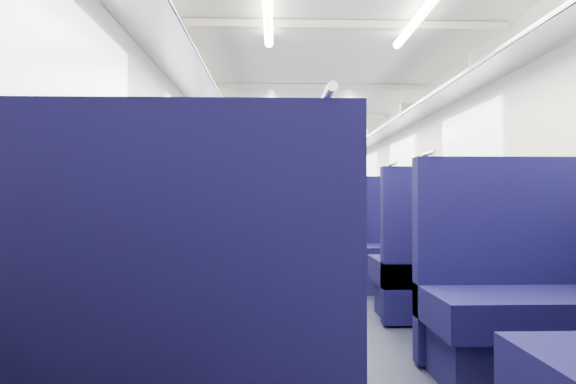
% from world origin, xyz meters
% --- Properties ---
extents(floor, '(2.80, 18.00, 0.01)m').
position_xyz_m(floor, '(0.00, 0.00, 0.00)').
color(floor, black).
rests_on(floor, ground).
extents(ceiling, '(2.80, 18.00, 0.01)m').
position_xyz_m(ceiling, '(0.00, 0.00, 2.35)').
color(ceiling, white).
rests_on(ceiling, wall_left).
extents(wall_left, '(0.02, 18.00, 2.35)m').
position_xyz_m(wall_left, '(-1.40, 0.00, 1.18)').
color(wall_left, silver).
rests_on(wall_left, floor).
extents(dado_left, '(0.03, 17.90, 0.70)m').
position_xyz_m(dado_left, '(-1.39, 0.00, 0.35)').
color(dado_left, black).
rests_on(dado_left, floor).
extents(wall_right, '(0.02, 18.00, 2.35)m').
position_xyz_m(wall_right, '(1.40, 0.00, 1.18)').
color(wall_right, silver).
rests_on(wall_right, floor).
extents(dado_right, '(0.03, 17.90, 0.70)m').
position_xyz_m(dado_right, '(1.39, 0.00, 0.35)').
color(dado_right, black).
rests_on(dado_right, floor).
extents(wall_far, '(2.80, 0.02, 2.35)m').
position_xyz_m(wall_far, '(0.00, 9.00, 1.18)').
color(wall_far, silver).
rests_on(wall_far, floor).
extents(luggage_rack_left, '(0.36, 17.40, 0.18)m').
position_xyz_m(luggage_rack_left, '(-1.21, 0.00, 1.97)').
color(luggage_rack_left, '#B2B5BA').
rests_on(luggage_rack_left, wall_left).
extents(luggage_rack_right, '(0.36, 17.40, 0.18)m').
position_xyz_m(luggage_rack_right, '(1.21, 0.00, 1.97)').
color(luggage_rack_right, '#B2B5BA').
rests_on(luggage_rack_right, wall_right).
extents(windows, '(2.78, 15.60, 0.75)m').
position_xyz_m(windows, '(0.00, -0.46, 1.42)').
color(windows, white).
rests_on(windows, wall_left).
extents(ceiling_fittings, '(2.70, 16.06, 0.11)m').
position_xyz_m(ceiling_fittings, '(0.00, -0.26, 2.29)').
color(ceiling_fittings, silver).
rests_on(ceiling_fittings, ceiling).
extents(end_door, '(0.75, 0.06, 2.00)m').
position_xyz_m(end_door, '(0.00, 8.94, 1.00)').
color(end_door, black).
rests_on(end_door, floor).
extents(bulkhead, '(2.80, 0.10, 2.35)m').
position_xyz_m(bulkhead, '(-0.00, 2.78, 1.23)').
color(bulkhead, silver).
rests_on(bulkhead, floor).
extents(seat_2, '(1.08, 0.60, 1.21)m').
position_xyz_m(seat_2, '(-0.83, -7.06, 0.37)').
color(seat_2, '#0D0B38').
rests_on(seat_2, floor).
extents(seat_3, '(1.08, 0.60, 1.21)m').
position_xyz_m(seat_3, '(0.83, -7.17, 0.37)').
color(seat_3, '#0D0B38').
rests_on(seat_3, floor).
extents(seat_4, '(1.08, 0.60, 1.21)m').
position_xyz_m(seat_4, '(-0.83, -5.88, 0.37)').
color(seat_4, '#0D0B38').
rests_on(seat_4, floor).
extents(seat_5, '(1.08, 0.60, 1.21)m').
position_xyz_m(seat_5, '(0.83, -6.08, 0.37)').
color(seat_5, '#0D0B38').
rests_on(seat_5, floor).
extents(seat_6, '(1.08, 0.60, 1.21)m').
position_xyz_m(seat_6, '(-0.83, -4.87, 0.37)').
color(seat_6, '#0D0B38').
rests_on(seat_6, floor).
extents(seat_7, '(1.08, 0.60, 1.21)m').
position_xyz_m(seat_7, '(0.83, -4.87, 0.37)').
color(seat_7, '#0D0B38').
rests_on(seat_7, floor).
extents(seat_8, '(1.08, 0.60, 1.21)m').
position_xyz_m(seat_8, '(-0.83, -3.63, 0.37)').
color(seat_8, '#0D0B38').
rests_on(seat_8, floor).
extents(seat_9, '(1.08, 0.60, 1.21)m').
position_xyz_m(seat_9, '(0.83, -3.75, 0.37)').
color(seat_9, '#0D0B38').
rests_on(seat_9, floor).
extents(seat_10, '(1.08, 0.60, 1.21)m').
position_xyz_m(seat_10, '(-0.83, -2.62, 0.37)').
color(seat_10, '#0D0B38').
rests_on(seat_10, floor).
extents(seat_11, '(1.08, 0.60, 1.21)m').
position_xyz_m(seat_11, '(0.83, -2.45, 0.37)').
color(seat_11, '#0D0B38').
rests_on(seat_11, floor).
extents(seat_12, '(1.08, 0.60, 1.21)m').
position_xyz_m(seat_12, '(-0.83, -1.41, 0.37)').
color(seat_12, '#0D0B38').
rests_on(seat_12, floor).
extents(seat_13, '(1.08, 0.60, 1.21)m').
position_xyz_m(seat_13, '(0.83, -1.50, 0.37)').
color(seat_13, '#0D0B38').
rests_on(seat_13, floor).
extents(seat_14, '(1.08, 0.60, 1.21)m').
position_xyz_m(seat_14, '(-0.83, -0.17, 0.37)').
color(seat_14, '#0D0B38').
rests_on(seat_14, floor).
extents(seat_15, '(1.08, 0.60, 1.21)m').
position_xyz_m(seat_15, '(0.83, -0.21, 0.37)').
color(seat_15, '#0D0B38').
rests_on(seat_15, floor).
extents(seat_16, '(1.08, 0.60, 1.21)m').
position_xyz_m(seat_16, '(-0.83, 0.83, 0.37)').
color(seat_16, '#0D0B38').
rests_on(seat_16, floor).
extents(seat_17, '(1.08, 0.60, 1.21)m').
position_xyz_m(seat_17, '(0.83, 0.87, 0.37)').
color(seat_17, '#0D0B38').
rests_on(seat_17, floor).
extents(seat_18, '(1.08, 0.60, 1.21)m').
position_xyz_m(seat_18, '(-0.83, 2.08, 0.37)').
color(seat_18, '#0D0B38').
rests_on(seat_18, floor).
extents(seat_19, '(1.08, 0.60, 1.21)m').
position_xyz_m(seat_19, '(0.83, 2.16, 0.37)').
color(seat_19, '#0D0B38').
rests_on(seat_19, floor).
extents(seat_20, '(1.08, 0.60, 1.21)m').
position_xyz_m(seat_20, '(-0.83, 4.13, 0.37)').
color(seat_20, '#0D0B38').
rests_on(seat_20, floor).
extents(seat_21, '(1.08, 0.60, 1.21)m').
position_xyz_m(seat_21, '(0.83, 4.08, 0.37)').
color(seat_21, '#0D0B38').
rests_on(seat_21, floor).
extents(seat_22, '(1.08, 0.60, 1.21)m').
position_xyz_m(seat_22, '(-0.83, 5.31, 0.37)').
color(seat_22, '#0D0B38').
rests_on(seat_22, floor).
extents(seat_23, '(1.08, 0.60, 1.21)m').
position_xyz_m(seat_23, '(0.83, 5.18, 0.37)').
color(seat_23, '#0D0B38').
rests_on(seat_23, floor).
extents(seat_24, '(1.08, 0.60, 1.21)m').
position_xyz_m(seat_24, '(-0.83, 6.53, 0.37)').
color(seat_24, '#0D0B38').
rests_on(seat_24, floor).
extents(seat_25, '(1.08, 0.60, 1.21)m').
position_xyz_m(seat_25, '(0.83, 6.38, 0.37)').
color(seat_25, '#0D0B38').
rests_on(seat_25, floor).
extents(seat_26, '(1.08, 0.60, 1.21)m').
position_xyz_m(seat_26, '(-0.83, 7.64, 0.37)').
color(seat_26, '#0D0B38').
rests_on(seat_26, floor).
extents(seat_27, '(1.08, 0.60, 1.21)m').
position_xyz_m(seat_27, '(0.83, 7.57, 0.37)').
color(seat_27, '#0D0B38').
rests_on(seat_27, floor).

